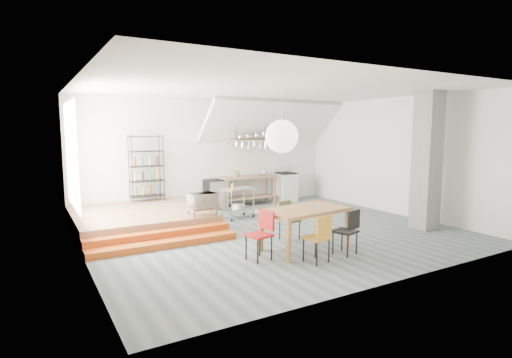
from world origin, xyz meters
TOP-DOWN VIEW (x-y plane):
  - floor at (0.00, 0.00)m, footprint 8.00×8.00m
  - wall_back at (0.00, 3.50)m, footprint 8.00×0.04m
  - wall_left at (-4.00, 0.00)m, footprint 0.04×7.00m
  - wall_right at (4.00, 0.00)m, footprint 0.04×7.00m
  - ceiling at (0.00, 0.00)m, footprint 8.00×7.00m
  - slope_ceiling at (1.80, 2.90)m, footprint 4.40×1.44m
  - window_pane at (-3.98, 1.50)m, footprint 0.02×2.50m
  - platform at (-2.50, 2.00)m, footprint 3.00×3.00m
  - step_lower at (-2.50, 0.05)m, footprint 3.00×0.35m
  - step_upper at (-2.50, 0.40)m, footprint 3.00×0.35m
  - concrete_column at (3.30, -1.50)m, footprint 0.50×0.50m
  - kitchen_counter at (1.10, 3.15)m, footprint 1.80×0.60m
  - stove at (2.50, 3.16)m, footprint 0.60×0.60m
  - pot_rack at (1.13, 2.92)m, footprint 1.20×0.50m
  - wire_shelving at (-2.00, 3.20)m, footprint 0.88×0.38m
  - microwave_shelf at (-1.40, 0.75)m, footprint 0.60×0.40m
  - paper_lantern at (-0.77, -1.50)m, footprint 0.60×0.60m
  - dining_table at (-0.17, -1.44)m, footprint 1.79×1.13m
  - chair_mustard at (-0.46, -2.23)m, footprint 0.45×0.45m
  - chair_black at (0.29, -2.15)m, footprint 0.49×0.49m
  - chair_olive at (-0.05, -0.66)m, footprint 0.43×0.43m
  - chair_red at (-1.21, -1.54)m, footprint 0.47×0.47m
  - rolling_cart at (-0.03, 1.66)m, footprint 0.88×0.61m
  - mini_fridge at (-0.02, 3.20)m, footprint 0.51×0.51m
  - microwave at (-1.40, 0.75)m, footprint 0.64×0.47m
  - bowl at (1.50, 3.10)m, footprint 0.22×0.22m

SIDE VIEW (x-z plane):
  - floor at x=0.00m, z-range 0.00..0.00m
  - step_lower at x=-2.50m, z-range 0.00..0.13m
  - step_upper at x=-2.50m, z-range 0.00..0.27m
  - platform at x=-2.50m, z-range 0.00..0.40m
  - mini_fridge at x=-0.02m, z-range 0.00..0.86m
  - stove at x=2.50m, z-range -0.11..1.07m
  - chair_olive at x=-0.05m, z-range 0.08..0.89m
  - chair_mustard at x=-0.46m, z-range 0.08..0.94m
  - chair_black at x=0.29m, z-range 0.08..0.94m
  - rolling_cart at x=-0.03m, z-range 0.12..0.92m
  - chair_red at x=-1.21m, z-range 0.09..0.97m
  - microwave_shelf at x=-1.40m, z-range 0.46..0.63m
  - kitchen_counter at x=1.10m, z-range 0.17..1.08m
  - dining_table at x=-0.17m, z-range 0.32..1.13m
  - microwave at x=-1.40m, z-range 0.56..0.90m
  - bowl at x=1.50m, z-range 0.91..0.96m
  - wire_shelving at x=-2.00m, z-range 0.43..2.23m
  - wall_back at x=0.00m, z-range 0.00..3.20m
  - wall_left at x=-4.00m, z-range 0.00..3.20m
  - wall_right at x=4.00m, z-range 0.00..3.20m
  - concrete_column at x=3.30m, z-range 0.00..3.20m
  - window_pane at x=-3.98m, z-range 0.70..2.90m
  - pot_rack at x=1.13m, z-range 1.26..2.69m
  - paper_lantern at x=-0.77m, z-range 1.90..2.50m
  - slope_ceiling at x=1.80m, z-range 1.89..3.21m
  - ceiling at x=0.00m, z-range 3.19..3.21m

